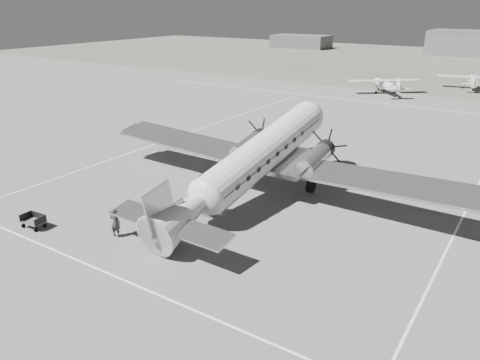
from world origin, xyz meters
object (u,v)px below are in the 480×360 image
(dc3_airliner, at_px, (255,162))
(baggage_cart_near, at_px, (150,220))
(ramp_agent, at_px, (166,206))
(baggage_cart_far, at_px, (33,221))
(light_plane_right, at_px, (473,82))
(passenger, at_px, (192,198))
(shed_secondary, at_px, (301,41))
(light_plane_left, at_px, (386,86))
(ground_crew, at_px, (115,223))

(dc3_airliner, bearing_deg, baggage_cart_near, -112.35)
(baggage_cart_near, height_order, ramp_agent, ramp_agent)
(baggage_cart_near, xyz_separation_m, ramp_agent, (0.18, 1.41, 0.53))
(baggage_cart_near, distance_m, baggage_cart_far, 7.64)
(light_plane_right, relative_size, passenger, 7.14)
(shed_secondary, distance_m, light_plane_left, 82.80)
(passenger, bearing_deg, baggage_cart_near, 150.40)
(light_plane_right, height_order, baggage_cart_near, light_plane_right)
(dc3_airliner, distance_m, light_plane_right, 61.53)
(ground_crew, relative_size, ramp_agent, 0.98)
(shed_secondary, height_order, passenger, shed_secondary)
(light_plane_left, relative_size, ground_crew, 6.25)
(baggage_cart_near, distance_m, passenger, 3.93)
(shed_secondary, height_order, light_plane_left, shed_secondary)
(baggage_cart_near, relative_size, baggage_cart_far, 1.00)
(baggage_cart_near, bearing_deg, light_plane_left, 99.06)
(shed_secondary, xyz_separation_m, passenger, (50.42, -119.63, -1.20))
(baggage_cart_near, relative_size, ramp_agent, 0.81)
(dc3_airliner, relative_size, ground_crew, 16.34)
(ground_crew, distance_m, ramp_agent, 3.74)
(ground_crew, bearing_deg, baggage_cart_near, -124.58)
(light_plane_left, bearing_deg, baggage_cart_far, -133.64)
(dc3_airliner, height_order, ramp_agent, dc3_airliner)
(baggage_cart_far, xyz_separation_m, ground_crew, (5.49, 2.09, 0.51))
(shed_secondary, relative_size, ramp_agent, 9.16)
(dc3_airliner, bearing_deg, passenger, -126.43)
(light_plane_left, bearing_deg, ramp_agent, -127.31)
(light_plane_left, xyz_separation_m, ramp_agent, (1.82, -54.88, -0.26))
(shed_secondary, distance_m, baggage_cart_far, 135.05)
(light_plane_left, distance_m, baggage_cart_near, 56.33)
(baggage_cart_far, bearing_deg, dc3_airliner, 47.00)
(dc3_airliner, bearing_deg, ramp_agent, -115.65)
(light_plane_left, height_order, ground_crew, light_plane_left)
(baggage_cart_near, bearing_deg, dc3_airliner, 73.69)
(dc3_airliner, height_order, baggage_cart_far, dc3_airliner)
(light_plane_right, distance_m, baggage_cart_near, 69.51)
(ramp_agent, bearing_deg, shed_secondary, 21.72)
(shed_secondary, relative_size, light_plane_left, 1.50)
(dc3_airliner, xyz_separation_m, ramp_agent, (-3.18, -6.25, -2.01))
(ramp_agent, bearing_deg, ground_crew, 163.57)
(ground_crew, bearing_deg, dc3_airliner, -126.67)
(shed_secondary, bearing_deg, baggage_cart_near, -67.97)
(light_plane_right, bearing_deg, passenger, -107.79)
(dc3_airliner, xyz_separation_m, ground_crew, (-4.20, -9.85, -2.03))
(dc3_airliner, distance_m, baggage_cart_far, 15.58)
(baggage_cart_far, xyz_separation_m, passenger, (6.77, 8.17, 0.35))
(light_plane_left, height_order, light_plane_right, light_plane_left)
(light_plane_left, xyz_separation_m, light_plane_right, (10.98, 12.58, -0.06))
(baggage_cart_far, relative_size, ramp_agent, 0.81)
(light_plane_left, relative_size, ramp_agent, 6.11)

